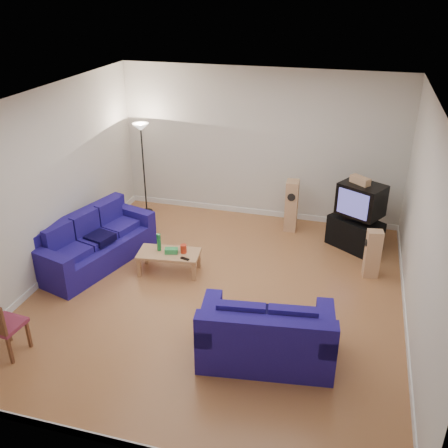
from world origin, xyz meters
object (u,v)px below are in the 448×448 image
(sofa_loveseat, at_px, (266,339))
(coffee_table, at_px, (169,255))
(sofa_three_seat, at_px, (92,245))
(tv_stand, at_px, (355,233))
(television, at_px, (361,200))

(sofa_loveseat, relative_size, coffee_table, 1.69)
(sofa_three_seat, relative_size, coffee_table, 2.20)
(tv_stand, bearing_deg, coffee_table, -115.75)
(sofa_three_seat, xyz_separation_m, coffee_table, (1.49, 0.03, 0.01))
(tv_stand, xyz_separation_m, television, (0.04, 0.01, 0.72))
(coffee_table, height_order, tv_stand, tv_stand)
(coffee_table, distance_m, tv_stand, 3.64)
(television, bearing_deg, sofa_three_seat, -128.78)
(sofa_loveseat, height_order, television, television)
(coffee_table, relative_size, tv_stand, 1.16)
(sofa_three_seat, relative_size, sofa_loveseat, 1.30)
(sofa_three_seat, height_order, coffee_table, sofa_three_seat)
(sofa_three_seat, distance_m, sofa_loveseat, 4.01)
(coffee_table, relative_size, television, 1.18)
(tv_stand, bearing_deg, television, 42.66)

